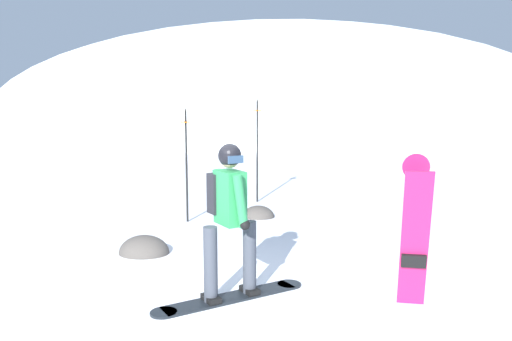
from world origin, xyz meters
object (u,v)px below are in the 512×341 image
piste_marker_far (186,157)px  rock_dark (258,217)px  rock_mid (144,253)px  snowboarder_main (229,217)px  spare_snowboard (415,232)px  piste_marker_near (257,144)px

piste_marker_far → rock_dark: (1.18, 0.58, -1.16)m
piste_marker_far → rock_mid: (-0.03, -1.91, -1.16)m
piste_marker_far → rock_mid: 2.24m
piste_marker_far → rock_mid: size_ratio=2.81×
rock_dark → piste_marker_far: bearing=-153.9°
snowboarder_main → spare_snowboard: (1.95, 0.07, -0.10)m
piste_marker_near → piste_marker_far: 2.16m
rock_dark → piste_marker_near: bearing=101.1°
spare_snowboard → rock_dark: bearing=121.3°
piste_marker_far → rock_dark: size_ratio=3.41×
snowboarder_main → rock_dark: (-0.37, 3.88, -0.92)m
snowboarder_main → piste_marker_near: 5.31m
piste_marker_near → piste_marker_far: size_ratio=1.08×
spare_snowboard → rock_dark: spare_snowboard is taller
spare_snowboard → rock_mid: 3.85m
snowboarder_main → piste_marker_near: size_ratio=0.78×
rock_mid → snowboarder_main: bearing=-41.3°
piste_marker_near → rock_dark: (0.27, -1.38, -1.24)m
snowboarder_main → spare_snowboard: bearing=2.0°
spare_snowboard → piste_marker_far: piste_marker_far is taller
piste_marker_near → rock_mid: (-0.94, -3.88, -1.24)m
spare_snowboard → piste_marker_far: (-3.50, 3.23, 0.33)m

